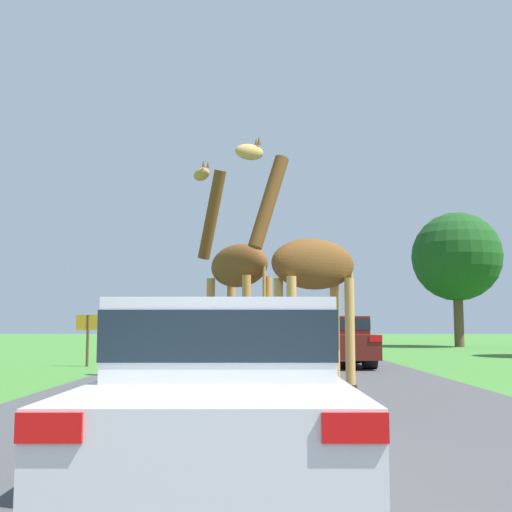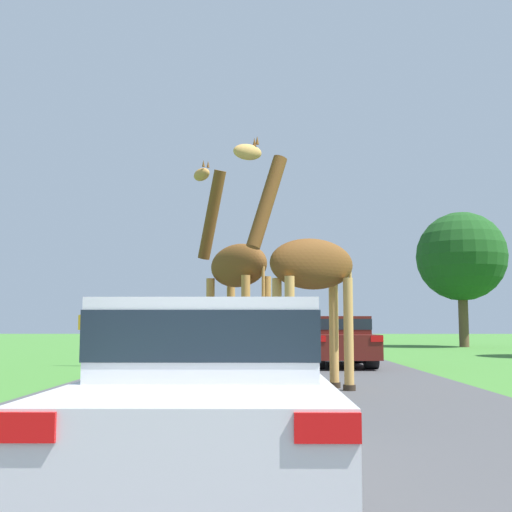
% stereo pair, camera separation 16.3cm
% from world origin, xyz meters
% --- Properties ---
extents(road, '(8.33, 120.00, 0.00)m').
position_xyz_m(road, '(0.00, 30.00, 0.00)').
color(road, '#424244').
rests_on(road, ground).
extents(giraffe_near_road, '(2.01, 2.27, 5.07)m').
position_xyz_m(giraffe_near_road, '(-0.65, 14.45, 2.38)').
color(giraffe_near_road, '#B77F3D').
rests_on(giraffe_near_road, ground).
extents(giraffe_companion, '(2.46, 1.39, 4.73)m').
position_xyz_m(giraffe_companion, '(0.81, 12.69, 2.25)').
color(giraffe_companion, tan).
rests_on(giraffe_companion, ground).
extents(car_lead_maroon, '(1.75, 4.33, 1.42)m').
position_xyz_m(car_lead_maroon, '(-0.44, 5.79, 0.75)').
color(car_lead_maroon, silver).
rests_on(car_lead_maroon, ground).
extents(car_queue_right, '(1.85, 4.47, 1.46)m').
position_xyz_m(car_queue_right, '(2.21, 19.81, 0.77)').
color(car_queue_right, '#561914').
rests_on(car_queue_right, ground).
extents(car_queue_left, '(1.85, 4.52, 1.32)m').
position_xyz_m(car_queue_left, '(-0.80, 31.52, 0.72)').
color(car_queue_left, black).
rests_on(car_queue_left, ground).
extents(tree_left_edge, '(4.82, 4.82, 7.29)m').
position_xyz_m(tree_left_edge, '(10.74, 35.24, 4.85)').
color(tree_left_edge, brown).
rests_on(tree_left_edge, ground).
extents(sign_post, '(0.70, 0.08, 1.50)m').
position_xyz_m(sign_post, '(-5.12, 19.46, 1.05)').
color(sign_post, '#4C3823').
rests_on(sign_post, ground).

